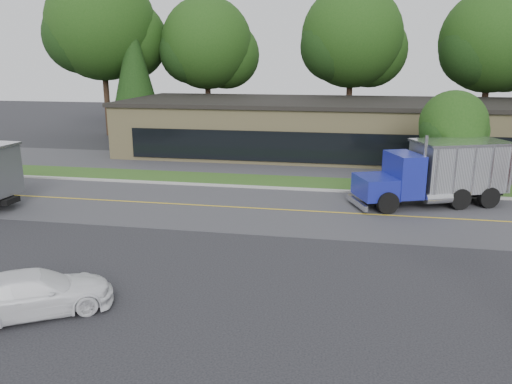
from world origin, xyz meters
TOP-DOWN VIEW (x-y plane):
  - ground at (0.00, 0.00)m, footprint 140.00×140.00m
  - road at (0.00, 9.00)m, footprint 60.00×8.00m
  - center_line at (0.00, 9.00)m, footprint 60.00×0.12m
  - curb at (0.00, 13.20)m, footprint 60.00×0.30m
  - grass_verge at (0.00, 15.00)m, footprint 60.00×3.40m
  - far_parking at (0.00, 20.00)m, footprint 60.00×7.00m
  - strip_mall at (2.00, 26.00)m, footprint 32.00×12.00m
  - tree_far_a at (-19.83, 32.13)m, footprint 11.21×10.55m
  - tree_far_b at (-9.86, 34.11)m, footprint 9.46×8.91m
  - tree_far_c at (4.15, 34.12)m, footprint 10.00×9.41m
  - tree_far_d at (16.14, 33.11)m, footprint 9.46×8.91m
  - evergreen_left at (-16.00, 30.00)m, footprint 5.09×5.09m
  - tree_verge at (10.06, 15.05)m, footprint 4.07×3.83m
  - dump_truck_blue at (8.89, 11.58)m, footprint 8.21×5.12m
  - rally_car at (-5.00, -3.04)m, footprint 4.82×3.99m

SIDE VIEW (x-z plane):
  - ground at x=0.00m, z-range 0.00..0.00m
  - road at x=0.00m, z-range -0.01..0.01m
  - center_line at x=0.00m, z-range 0.00..0.00m
  - curb at x=0.00m, z-range -0.06..0.06m
  - grass_verge at x=0.00m, z-range -0.01..0.01m
  - far_parking at x=0.00m, z-range -0.01..0.01m
  - rally_car at x=-5.00m, z-range 0.00..1.32m
  - dump_truck_blue at x=8.89m, z-range 0.12..3.48m
  - strip_mall at x=2.00m, z-range 0.00..4.00m
  - tree_verge at x=10.06m, z-range 0.79..6.60m
  - evergreen_left at x=-16.00m, z-range 0.57..12.15m
  - tree_far_b at x=-9.86m, z-range 1.86..15.36m
  - tree_far_d at x=16.14m, z-range 1.86..15.36m
  - tree_far_c at x=4.15m, z-range 1.97..16.24m
  - tree_far_a at x=-19.83m, z-range 2.21..18.21m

